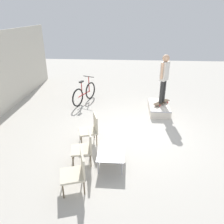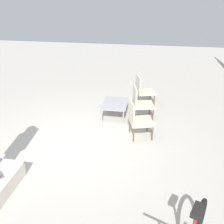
{
  "view_description": "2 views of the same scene",
  "coord_description": "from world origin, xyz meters",
  "px_view_note": "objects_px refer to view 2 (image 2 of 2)",
  "views": [
    {
      "loc": [
        -6.27,
        0.33,
        3.59
      ],
      "look_at": [
        -0.11,
        0.78,
        0.76
      ],
      "focal_mm": 35.0,
      "sensor_mm": 36.0,
      "label": 1
    },
    {
      "loc": [
        4.43,
        1.68,
        3.1
      ],
      "look_at": [
        -0.2,
        0.86,
        0.83
      ],
      "focal_mm": 40.0,
      "sensor_mm": 36.0,
      "label": 2
    }
  ],
  "objects_px": {
    "coffee_table": "(115,104)",
    "patio_chair_right": "(137,118)",
    "patio_chair_center": "(140,102)",
    "patio_chair_left": "(143,89)"
  },
  "relations": [
    {
      "from": "patio_chair_center",
      "to": "patio_chair_right",
      "type": "height_order",
      "value": "same"
    },
    {
      "from": "patio_chair_left",
      "to": "patio_chair_center",
      "type": "distance_m",
      "value": 0.95
    },
    {
      "from": "patio_chair_center",
      "to": "patio_chair_right",
      "type": "bearing_deg",
      "value": 167.22
    },
    {
      "from": "coffee_table",
      "to": "patio_chair_right",
      "type": "xyz_separation_m",
      "value": [
        0.99,
        0.68,
        0.14
      ]
    },
    {
      "from": "coffee_table",
      "to": "patio_chair_right",
      "type": "relative_size",
      "value": 1.04
    },
    {
      "from": "patio_chair_left",
      "to": "patio_chair_right",
      "type": "xyz_separation_m",
      "value": [
        1.92,
        0.0,
        0.0
      ]
    },
    {
      "from": "patio_chair_right",
      "to": "patio_chair_left",
      "type": "bearing_deg",
      "value": -18.4
    },
    {
      "from": "patio_chair_right",
      "to": "coffee_table",
      "type": "bearing_deg",
      "value": 16.14
    },
    {
      "from": "coffee_table",
      "to": "patio_chair_right",
      "type": "height_order",
      "value": "patio_chair_right"
    },
    {
      "from": "coffee_table",
      "to": "patio_chair_center",
      "type": "relative_size",
      "value": 1.04
    }
  ]
}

